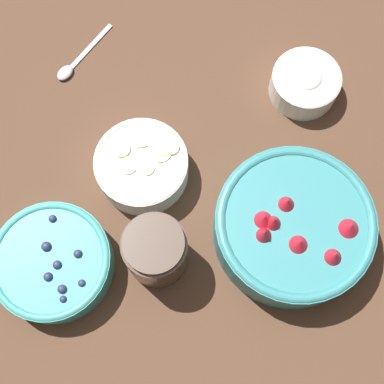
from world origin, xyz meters
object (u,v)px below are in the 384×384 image
bowl_bananas (142,165)px  jar_chocolate (156,252)px  bowl_blueberries (53,262)px  bowl_cream (305,82)px  bowl_strawberries (293,227)px

bowl_bananas → jar_chocolate: bearing=-73.5°
bowl_blueberries → bowl_cream: bearing=43.4°
bowl_bananas → bowl_cream: (0.25, 0.17, -0.00)m
bowl_cream → jar_chocolate: 0.37m
bowl_cream → bowl_strawberries: bearing=-92.5°
bowl_strawberries → bowl_cream: (0.01, 0.25, -0.02)m
bowl_blueberries → bowl_bananas: bowl_blueberries is taller
bowl_strawberries → bowl_bananas: bearing=162.0°
bowl_cream → jar_chocolate: size_ratio=1.02×
bowl_strawberries → bowl_bananas: size_ratio=1.61×
bowl_blueberries → bowl_strawberries: bearing=14.2°
bowl_blueberries → bowl_cream: bowl_blueberries is taller
bowl_bananas → bowl_blueberries: bearing=-124.0°
bowl_bananas → bowl_cream: size_ratio=1.28×
bowl_strawberries → bowl_cream: size_ratio=2.07×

